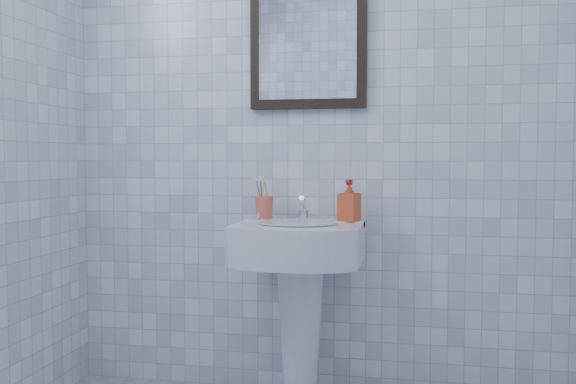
# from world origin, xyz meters

# --- Properties ---
(wall_back) EXTENTS (2.20, 0.02, 2.50)m
(wall_back) POSITION_xyz_m (0.00, 1.20, 1.25)
(wall_back) COLOR white
(wall_back) RESTS_ON ground
(washbasin) EXTENTS (0.50, 0.37, 0.78)m
(washbasin) POSITION_xyz_m (-0.05, 0.98, 0.52)
(washbasin) COLOR white
(washbasin) RESTS_ON ground
(faucet) EXTENTS (0.04, 0.09, 0.10)m
(faucet) POSITION_xyz_m (-0.05, 1.08, 0.81)
(faucet) COLOR silver
(faucet) RESTS_ON washbasin
(toothbrush_cup) EXTENTS (0.11, 0.11, 0.10)m
(toothbrush_cup) POSITION_xyz_m (-0.22, 1.10, 0.82)
(toothbrush_cup) COLOR #E36242
(toothbrush_cup) RESTS_ON washbasin
(soap_dispenser) EXTENTS (0.10, 0.10, 0.17)m
(soap_dispenser) POSITION_xyz_m (0.14, 1.09, 0.85)
(soap_dispenser) COLOR #E14316
(soap_dispenser) RESTS_ON washbasin
(wall_mirror) EXTENTS (0.50, 0.04, 0.62)m
(wall_mirror) POSITION_xyz_m (-0.05, 1.18, 1.55)
(wall_mirror) COLOR black
(wall_mirror) RESTS_ON wall_back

